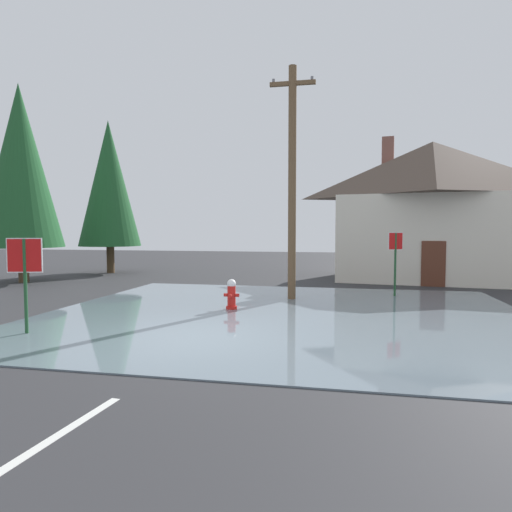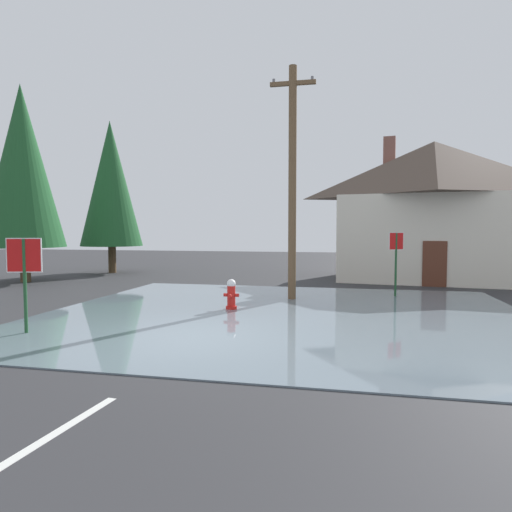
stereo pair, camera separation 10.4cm
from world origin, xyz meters
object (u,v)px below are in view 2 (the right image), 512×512
Objects in this scene: stop_sign_near at (24,265)px; stop_sign_far at (396,252)px; fire_hydrant at (231,295)px; house at (433,209)px; pine_tree_tall_left at (111,184)px; utility_pole at (292,179)px; pine_tree_mid_left at (22,166)px.

stop_sign_far is (9.20, 7.99, 0.03)m from stop_sign_near.
fire_hydrant is 0.10× the size of house.
fire_hydrant is 0.11× the size of pine_tree_tall_left.
house is at bearing 69.58° from stop_sign_far.
utility_pole reaches higher than stop_sign_far.
pine_tree_tall_left is at bearing 157.54° from stop_sign_far.
pine_tree_tall_left is (-15.13, 6.25, 3.43)m from stop_sign_far.
utility_pole is at bearing -33.90° from pine_tree_tall_left.
pine_tree_mid_left is at bearing -108.01° from pine_tree_tall_left.
pine_tree_tall_left is (-5.93, 14.24, 3.46)m from stop_sign_near.
stop_sign_far is at bearing -110.42° from house.
pine_tree_mid_left is at bearing 168.53° from utility_pole.
fire_hydrant is at bearing -127.04° from house.
stop_sign_far is at bearing -22.46° from pine_tree_tall_left.
stop_sign_near is 0.25× the size of pine_tree_mid_left.
utility_pole is (1.58, 2.42, 3.79)m from fire_hydrant.
house is at bearing -0.41° from pine_tree_tall_left.
pine_tree_tall_left reaches higher than stop_sign_near.
fire_hydrant is at bearing -123.16° from utility_pole.
stop_sign_near reaches higher than fire_hydrant.
stop_sign_near is 8.96m from utility_pole.
fire_hydrant is 0.12× the size of utility_pole.
pine_tree_mid_left reaches higher than utility_pole.
utility_pole reaches higher than stop_sign_near.
pine_tree_tall_left is at bearing 112.59° from stop_sign_near.
utility_pole is 3.41× the size of stop_sign_far.
pine_tree_mid_left is at bearing -165.54° from house.
stop_sign_far is at bearing 40.95° from stop_sign_near.
stop_sign_far is 16.72m from pine_tree_tall_left.
stop_sign_near is at bearing -139.05° from stop_sign_far.
pine_tree_mid_left reaches higher than stop_sign_near.
house is at bearing 50.87° from stop_sign_near.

